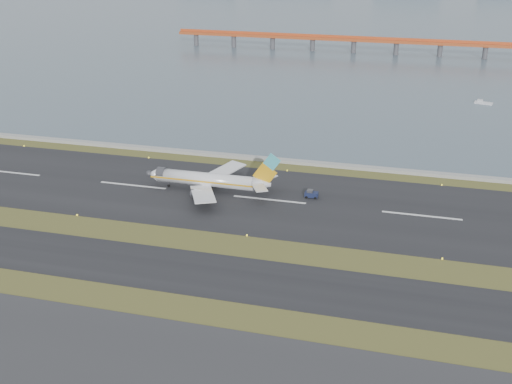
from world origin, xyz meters
TOP-DOWN VIEW (x-y plane):
  - ground at (0.00, 0.00)m, footprint 1000.00×1000.00m
  - taxiway_strip at (0.00, -12.00)m, footprint 1000.00×18.00m
  - runway_strip at (0.00, 30.00)m, footprint 1000.00×45.00m
  - seawall at (0.00, 60.00)m, footprint 1000.00×2.50m
  - bay_water at (0.00, 460.00)m, footprint 1400.00×800.00m
  - red_pier at (20.00, 250.00)m, footprint 260.00×5.00m
  - airliner at (-17.17, 31.56)m, footprint 38.52×32.89m
  - pushback_tug at (10.61, 34.35)m, footprint 3.55×2.13m
  - workboat_far at (61.59, 149.65)m, footprint 7.49×4.03m

SIDE VIEW (x-z plane):
  - ground at x=0.00m, z-range 0.00..0.00m
  - bay_water at x=0.00m, z-range -0.65..0.65m
  - taxiway_strip at x=0.00m, z-range 0.00..0.10m
  - runway_strip at x=0.00m, z-range 0.00..0.10m
  - seawall at x=0.00m, z-range 0.00..1.00m
  - workboat_far at x=61.59m, z-range -0.32..1.42m
  - pushback_tug at x=10.61m, z-range -0.03..2.23m
  - airliner at x=-17.17m, z-range -2.94..9.86m
  - red_pier at x=20.00m, z-range 2.18..12.38m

